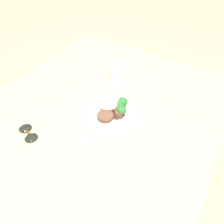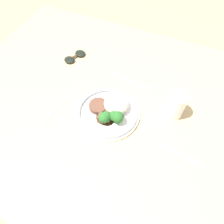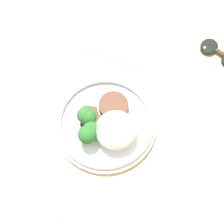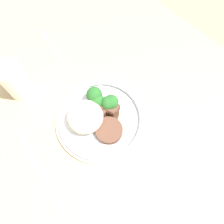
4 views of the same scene
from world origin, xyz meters
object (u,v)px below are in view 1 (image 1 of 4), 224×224
juice_glass (117,73)px  sunglasses (28,133)px  fork (92,145)px  plate (112,110)px  knife (78,97)px  spoon (153,81)px

juice_glass → sunglasses: bearing=166.0°
juice_glass → fork: bearing=-162.7°
plate → sunglasses: 0.36m
juice_glass → knife: juice_glass is taller
juice_glass → spoon: 0.19m
juice_glass → plate: bearing=-154.5°
fork → spoon: size_ratio=1.10×
plate → sunglasses: bearing=140.8°
plate → knife: (0.01, 0.20, -0.02)m
spoon → juice_glass: bearing=131.6°
fork → sunglasses: size_ratio=1.58×
sunglasses → fork: bearing=-48.9°
plate → spoon: plate is taller
plate → juice_glass: size_ratio=2.22×
spoon → plate: bearing=179.9°
fork → knife: bearing=-37.0°
fork → sunglasses: sunglasses is taller
plate → juice_glass: juice_glass is taller
knife → spoon: (0.31, -0.25, 0.00)m
knife → spoon: spoon is taller
plate → fork: 0.19m
juice_glass → sunglasses: (-0.50, 0.12, -0.04)m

